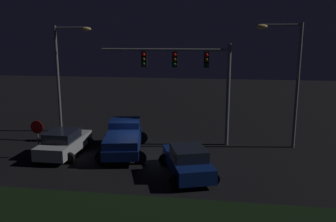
{
  "coord_description": "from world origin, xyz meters",
  "views": [
    {
      "loc": [
        4.58,
        -19.48,
        6.89
      ],
      "look_at": [
        1.45,
        1.8,
        2.37
      ],
      "focal_mm": 37.67,
      "sensor_mm": 36.0,
      "label": 1
    }
  ],
  "objects_px": {
    "pickup_truck": "(124,136)",
    "street_lamp_left": "(65,65)",
    "car_sedan_far": "(64,143)",
    "traffic_signal_gantry": "(190,69)",
    "street_lamp_right": "(289,70)",
    "car_sedan": "(188,161)",
    "stop_sign": "(37,132)"
  },
  "relations": [
    {
      "from": "street_lamp_left",
      "to": "stop_sign",
      "type": "xyz_separation_m",
      "value": [
        0.78,
        -5.87,
        -3.33
      ]
    },
    {
      "from": "street_lamp_right",
      "to": "stop_sign",
      "type": "distance_m",
      "value": 15.42
    },
    {
      "from": "pickup_truck",
      "to": "car_sedan_far",
      "type": "bearing_deg",
      "value": 95.12
    },
    {
      "from": "car_sedan_far",
      "to": "pickup_truck",
      "type": "bearing_deg",
      "value": -74.13
    },
    {
      "from": "street_lamp_left",
      "to": "traffic_signal_gantry",
      "type": "bearing_deg",
      "value": -10.37
    },
    {
      "from": "traffic_signal_gantry",
      "to": "pickup_truck",
      "type": "bearing_deg",
      "value": -147.0
    },
    {
      "from": "pickup_truck",
      "to": "street_lamp_right",
      "type": "bearing_deg",
      "value": -86.48
    },
    {
      "from": "car_sedan",
      "to": "stop_sign",
      "type": "xyz_separation_m",
      "value": [
        -8.77,
        1.27,
        0.82
      ]
    },
    {
      "from": "car_sedan",
      "to": "street_lamp_left",
      "type": "bearing_deg",
      "value": 34.57
    },
    {
      "from": "pickup_truck",
      "to": "street_lamp_right",
      "type": "distance_m",
      "value": 10.87
    },
    {
      "from": "pickup_truck",
      "to": "street_lamp_left",
      "type": "relative_size",
      "value": 0.74
    },
    {
      "from": "car_sedan_far",
      "to": "stop_sign",
      "type": "xyz_separation_m",
      "value": [
        -1.21,
        -0.78,
        0.82
      ]
    },
    {
      "from": "traffic_signal_gantry",
      "to": "stop_sign",
      "type": "xyz_separation_m",
      "value": [
        -8.37,
        -4.2,
        -3.34
      ]
    },
    {
      "from": "traffic_signal_gantry",
      "to": "street_lamp_right",
      "type": "relative_size",
      "value": 1.07
    },
    {
      "from": "pickup_truck",
      "to": "street_lamp_left",
      "type": "height_order",
      "value": "street_lamp_left"
    },
    {
      "from": "stop_sign",
      "to": "traffic_signal_gantry",
      "type": "bearing_deg",
      "value": 26.63
    },
    {
      "from": "traffic_signal_gantry",
      "to": "street_lamp_left",
      "type": "xyz_separation_m",
      "value": [
        -9.15,
        1.67,
        -0.0
      ]
    },
    {
      "from": "car_sedan",
      "to": "traffic_signal_gantry",
      "type": "height_order",
      "value": "traffic_signal_gantry"
    },
    {
      "from": "car_sedan_far",
      "to": "stop_sign",
      "type": "height_order",
      "value": "stop_sign"
    },
    {
      "from": "car_sedan",
      "to": "street_lamp_left",
      "type": "xyz_separation_m",
      "value": [
        -9.56,
        7.14,
        4.15
      ]
    },
    {
      "from": "car_sedan",
      "to": "car_sedan_far",
      "type": "xyz_separation_m",
      "value": [
        -7.57,
        2.05,
        0.0
      ]
    },
    {
      "from": "car_sedan_far",
      "to": "traffic_signal_gantry",
      "type": "height_order",
      "value": "traffic_signal_gantry"
    },
    {
      "from": "traffic_signal_gantry",
      "to": "street_lamp_right",
      "type": "bearing_deg",
      "value": 0.62
    },
    {
      "from": "car_sedan",
      "to": "street_lamp_right",
      "type": "distance_m",
      "value": 8.96
    },
    {
      "from": "pickup_truck",
      "to": "car_sedan",
      "type": "distance_m",
      "value": 5.15
    },
    {
      "from": "car_sedan",
      "to": "stop_sign",
      "type": "relative_size",
      "value": 2.13
    },
    {
      "from": "pickup_truck",
      "to": "traffic_signal_gantry",
      "type": "distance_m",
      "value": 5.94
    },
    {
      "from": "stop_sign",
      "to": "pickup_truck",
      "type": "bearing_deg",
      "value": 20.84
    },
    {
      "from": "car_sedan_far",
      "to": "traffic_signal_gantry",
      "type": "relative_size",
      "value": 0.53
    },
    {
      "from": "car_sedan_far",
      "to": "street_lamp_right",
      "type": "height_order",
      "value": "street_lamp_right"
    },
    {
      "from": "car_sedan",
      "to": "stop_sign",
      "type": "distance_m",
      "value": 8.9
    },
    {
      "from": "stop_sign",
      "to": "car_sedan_far",
      "type": "bearing_deg",
      "value": 33.0
    }
  ]
}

